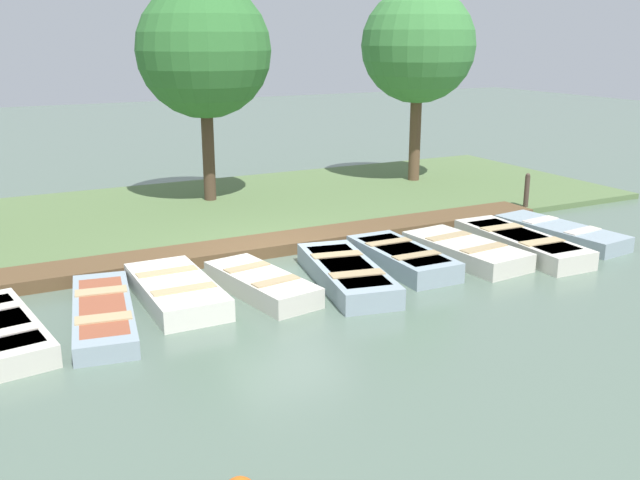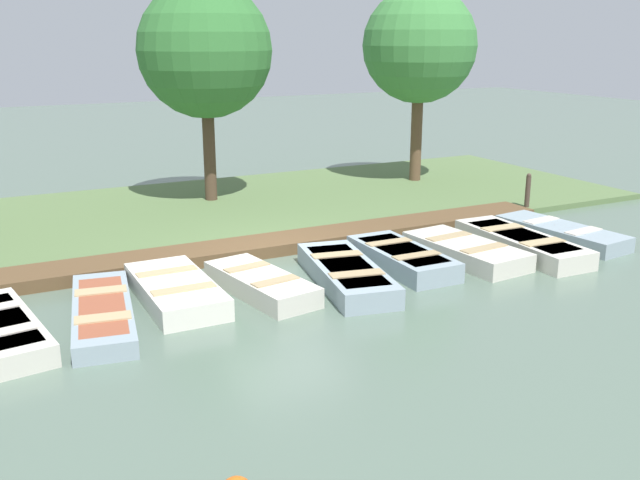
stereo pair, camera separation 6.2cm
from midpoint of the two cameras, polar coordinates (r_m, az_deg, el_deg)
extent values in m
plane|color=#566B5B|center=(15.04, -2.68, -2.04)|extent=(80.00, 80.00, 0.00)
cube|color=#567042|center=(19.52, -8.77, 2.26)|extent=(8.00, 24.00, 0.16)
cube|color=brown|center=(15.99, -4.37, -0.47)|extent=(1.10, 14.88, 0.26)
cube|color=beige|center=(12.40, -24.06, -6.63)|extent=(3.10, 1.44, 0.36)
cube|color=beige|center=(11.81, -23.60, -6.68)|extent=(0.43, 0.97, 0.03)
cube|color=#8C9EA8|center=(12.65, -16.87, -5.58)|extent=(3.57, 1.50, 0.31)
cube|color=#994C33|center=(12.60, -16.92, -4.98)|extent=(2.92, 1.19, 0.02)
cube|color=tan|center=(11.97, -16.84, -5.96)|extent=(0.48, 0.93, 0.03)
cube|color=tan|center=(13.21, -17.01, -3.90)|extent=(0.48, 0.93, 0.03)
cube|color=silver|center=(13.25, -11.35, -3.99)|extent=(2.84, 1.23, 0.40)
cube|color=#4C709E|center=(13.19, -11.39, -3.25)|extent=(2.33, 0.96, 0.03)
cube|color=tan|center=(12.69, -10.72, -3.85)|extent=(0.29, 1.13, 0.03)
cube|color=tan|center=(13.67, -12.03, -2.46)|extent=(0.29, 1.13, 0.03)
cube|color=beige|center=(13.41, -4.61, -3.51)|extent=(2.78, 1.41, 0.38)
cube|color=beige|center=(13.35, -4.63, -2.81)|extent=(2.27, 1.12, 0.03)
cube|color=tan|center=(12.94, -3.45, -3.28)|extent=(0.41, 0.94, 0.03)
cube|color=tan|center=(13.75, -5.75, -2.15)|extent=(0.41, 0.94, 0.03)
cube|color=#8C9EA8|center=(13.88, 2.23, -2.74)|extent=(3.44, 1.72, 0.40)
cube|color=#6B7F51|center=(13.82, 2.24, -2.02)|extent=(2.81, 1.36, 0.03)
cube|color=tan|center=(13.25, 3.08, -2.70)|extent=(0.52, 1.07, 0.03)
cube|color=tan|center=(14.38, 1.46, -1.17)|extent=(0.52, 1.07, 0.03)
cube|color=#8C9EA8|center=(14.95, 6.69, -1.45)|extent=(2.82, 1.16, 0.40)
cube|color=teal|center=(14.89, 6.71, -0.77)|extent=(2.31, 0.90, 0.03)
cube|color=tan|center=(14.46, 7.85, -1.21)|extent=(0.30, 1.03, 0.03)
cube|color=tan|center=(15.32, 5.64, -0.16)|extent=(0.30, 1.03, 0.03)
cube|color=beige|center=(15.67, 11.68, -0.87)|extent=(2.93, 1.48, 0.39)
cube|color=teal|center=(15.62, 11.71, -0.25)|extent=(2.40, 1.16, 0.03)
cube|color=tan|center=(15.25, 13.11, -0.63)|extent=(0.39, 1.15, 0.03)
cube|color=tan|center=(15.99, 10.39, 0.30)|extent=(0.39, 1.15, 0.03)
cube|color=beige|center=(16.51, 15.89, -0.27)|extent=(3.50, 1.20, 0.40)
cube|color=teal|center=(16.46, 15.94, 0.34)|extent=(2.87, 0.94, 0.03)
cube|color=tan|center=(15.99, 17.49, -0.14)|extent=(0.38, 1.02, 0.03)
cube|color=tan|center=(16.94, 14.50, 0.98)|extent=(0.38, 1.02, 0.03)
cube|color=#8C9EA8|center=(17.76, 18.81, 0.53)|extent=(3.27, 1.43, 0.35)
cube|color=#994C33|center=(17.72, 18.86, 1.04)|extent=(2.67, 1.13, 0.03)
cube|color=beige|center=(17.37, 20.42, 0.69)|extent=(0.43, 1.01, 0.03)
cube|color=beige|center=(18.06, 17.37, 1.54)|extent=(0.43, 1.01, 0.03)
cylinder|color=#47382D|center=(20.23, 16.35, 3.51)|extent=(0.13, 0.13, 1.00)
sphere|color=#47382D|center=(20.12, 16.47, 4.97)|extent=(0.12, 0.12, 0.12)
cylinder|color=#4C3828|center=(20.34, -8.77, 7.31)|extent=(0.34, 0.34, 3.28)
sphere|color=#337033|center=(20.12, -9.09, 14.77)|extent=(3.65, 3.65, 3.65)
cylinder|color=brown|center=(23.15, 7.80, 8.54)|extent=(0.36, 0.36, 3.40)
sphere|color=#3D7F3D|center=(22.96, 8.06, 15.17)|extent=(3.53, 3.53, 3.53)
camera|label=1|loc=(0.03, -89.88, 0.04)|focal=40.00mm
camera|label=2|loc=(0.03, 90.12, -0.04)|focal=40.00mm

